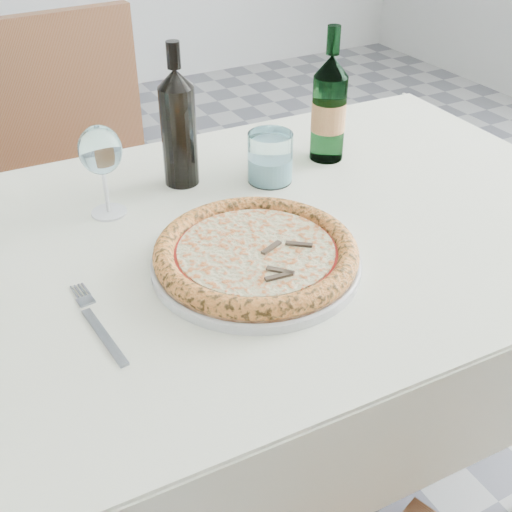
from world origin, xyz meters
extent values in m
cube|color=brown|center=(-0.14, 0.09, 0.73)|extent=(1.32, 0.78, 0.04)
cube|color=white|center=(-0.14, 0.09, 0.75)|extent=(1.38, 0.84, 0.01)
cube|color=white|center=(-0.14, 0.49, 0.64)|extent=(1.36, 0.01, 0.22)
cube|color=white|center=(-0.14, -0.31, 0.64)|extent=(1.36, 0.01, 0.22)
cylinder|color=brown|center=(0.45, 0.40, 0.35)|extent=(0.06, 0.06, 0.71)
cube|color=brown|center=(-0.19, 0.77, 0.45)|extent=(0.47, 0.47, 0.04)
cube|color=brown|center=(-0.20, 0.97, 0.70)|extent=(0.44, 0.07, 0.46)
cylinder|color=brown|center=(-0.01, 0.97, 0.21)|extent=(0.04, 0.04, 0.43)
cylinder|color=brown|center=(0.01, 0.59, 0.21)|extent=(0.04, 0.04, 0.43)
cylinder|color=brown|center=(-0.39, 0.94, 0.21)|extent=(0.04, 0.04, 0.43)
cylinder|color=brown|center=(-0.36, 0.57, 0.21)|extent=(0.04, 0.04, 0.43)
cylinder|color=silver|center=(-0.14, -0.01, 0.76)|extent=(0.31, 0.31, 0.01)
torus|color=silver|center=(-0.14, -0.01, 0.77)|extent=(0.31, 0.31, 0.01)
cylinder|color=#E4A268|center=(-0.14, -0.01, 0.78)|extent=(0.30, 0.30, 0.01)
torus|color=orange|center=(-0.14, -0.01, 0.78)|extent=(0.30, 0.30, 0.03)
cylinder|color=red|center=(-0.14, -0.01, 0.78)|extent=(0.25, 0.25, 0.00)
cylinder|color=beige|center=(-0.14, -0.01, 0.79)|extent=(0.23, 0.23, 0.00)
cube|color=#433122|center=(-0.11, -0.01, 0.79)|extent=(0.04, 0.01, 0.00)
cube|color=#433122|center=(-0.14, 0.04, 0.79)|extent=(0.01, 0.04, 0.00)
cube|color=#433122|center=(-0.21, -0.01, 0.79)|extent=(0.04, 0.01, 0.00)
cube|color=#433122|center=(-0.14, -0.05, 0.79)|extent=(0.01, 0.04, 0.00)
cube|color=slate|center=(-0.39, -0.06, 0.76)|extent=(0.02, 0.13, 0.00)
cube|color=slate|center=(-0.39, 0.02, 0.76)|extent=(0.02, 0.02, 0.00)
cylinder|color=slate|center=(-0.40, 0.05, 0.76)|extent=(0.00, 0.03, 0.00)
cylinder|color=slate|center=(-0.39, 0.05, 0.76)|extent=(0.00, 0.03, 0.00)
cylinder|color=slate|center=(-0.39, 0.05, 0.76)|extent=(0.00, 0.03, 0.00)
cylinder|color=slate|center=(-0.38, 0.05, 0.76)|extent=(0.00, 0.03, 0.00)
cylinder|color=white|center=(-0.28, 0.25, 0.76)|extent=(0.06, 0.06, 0.00)
cylinder|color=white|center=(-0.28, 0.25, 0.80)|extent=(0.01, 0.01, 0.08)
ellipsoid|color=white|center=(-0.28, 0.25, 0.87)|extent=(0.07, 0.07, 0.08)
cylinder|color=white|center=(0.02, 0.23, 0.80)|extent=(0.08, 0.08, 0.09)
cylinder|color=silver|center=(0.02, 0.23, 0.78)|extent=(0.07, 0.07, 0.05)
cylinder|color=#3D6D48|center=(0.16, 0.26, 0.84)|extent=(0.07, 0.07, 0.16)
cone|color=#3D6D48|center=(0.16, 0.26, 0.94)|extent=(0.07, 0.07, 0.04)
cylinder|color=#3D6D48|center=(0.16, 0.26, 0.99)|extent=(0.02, 0.02, 0.05)
cylinder|color=#DEBF68|center=(0.16, 0.26, 0.84)|extent=(0.07, 0.07, 0.06)
cylinder|color=black|center=(-0.13, 0.30, 0.85)|extent=(0.06, 0.06, 0.18)
cone|color=black|center=(-0.13, 0.30, 0.95)|extent=(0.06, 0.06, 0.03)
cylinder|color=black|center=(-0.13, 0.30, 0.99)|extent=(0.02, 0.02, 0.05)
camera|label=1|loc=(-0.52, -0.70, 1.31)|focal=45.00mm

